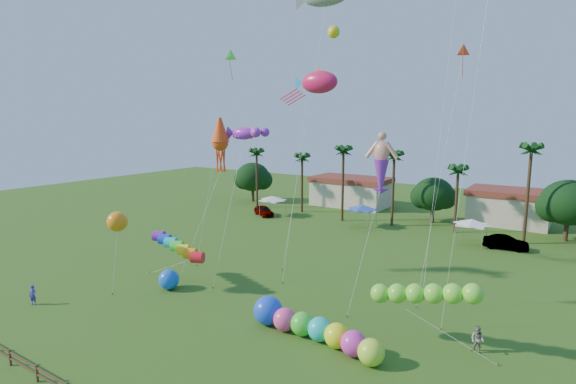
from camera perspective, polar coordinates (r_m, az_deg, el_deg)
The scene contains 19 objects.
ground at distance 28.89m, azimuth -11.82°, elevation -20.73°, with size 160.00×160.00×0.00m, color #285116.
tree_line at distance 63.81m, azimuth 19.96°, elevation -0.37°, with size 69.46×8.91×11.00m.
buildings_row at distance 71.64m, azimuth 15.85°, elevation -1.00°, with size 35.00×7.00×4.00m.
tent_row at distance 59.95m, azimuth 9.19°, elevation -2.00°, with size 31.00×4.00×0.60m.
car_a at distance 67.38m, azimuth -3.08°, elevation -2.38°, with size 1.76×4.37×1.49m, color #4C4C54.
car_b at distance 55.67m, azimuth 25.92°, elevation -5.80°, with size 1.62×4.65×1.53m, color #4C4C54.
spectator_a at distance 40.99m, azimuth -29.66°, elevation -11.30°, with size 0.58×0.38×1.59m, color #3F30AA.
spectator_b at distance 31.45m, azimuth 22.92°, elevation -16.90°, with size 0.84×0.66×1.74m, color gray.
caterpillar_inflatable at distance 30.75m, azimuth 2.86°, elevation -16.75°, with size 10.12×2.90×2.06m.
blue_ball at distance 40.13m, azimuth -14.88°, elevation -10.68°, with size 1.73×1.73×1.73m, color blue.
rainbow_tube at distance 39.21m, azimuth -13.26°, elevation -7.66°, with size 9.14×2.34×3.58m.
green_worm at distance 30.49m, azimuth 11.62°, elevation -12.49°, with size 10.56×1.79×3.89m.
orange_ball_kite at distance 39.29m, azimuth -20.85°, elevation -3.54°, with size 2.12×2.12×6.88m.
merman_kite at distance 33.78m, azimuth 11.75°, elevation 3.06°, with size 2.17×3.97×13.03m.
fish_kite at distance 41.94m, azimuth 4.00°, elevation 13.74°, with size 5.72×6.95×18.77m.
squid_kite at distance 40.99m, azimuth -8.60°, elevation 6.19°, with size 2.19×6.04×14.56m.
lobster_kite at distance 40.30m, azimuth -5.71°, elevation 7.42°, with size 4.47×5.80×13.89m.
delta_kite_red at distance 36.98m, azimuth 21.26°, elevation 15.63°, with size 2.19×3.64×19.83m.
delta_kite_green at distance 45.37m, azimuth -7.37°, elevation 16.39°, with size 2.42×4.16×20.97m.
Camera 1 is at (18.14, -17.30, 14.36)m, focal length 28.00 mm.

